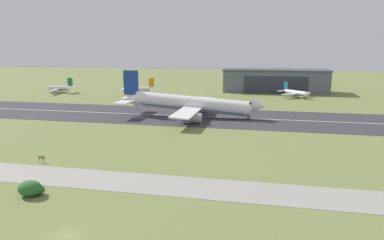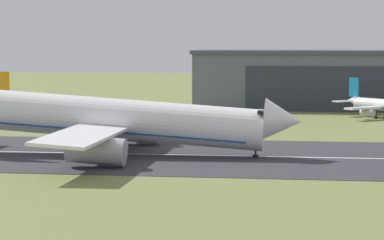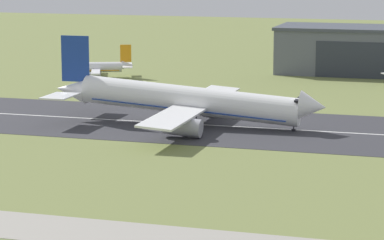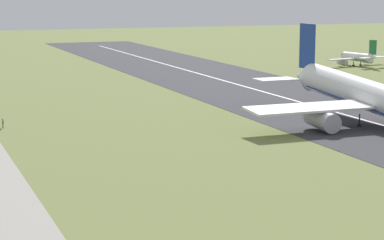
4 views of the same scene
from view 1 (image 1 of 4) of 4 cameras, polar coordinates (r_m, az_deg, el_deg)
name	(u,v)px [view 1 (image 1 of 4)]	position (r m, az deg, el deg)	size (l,w,h in m)	color
ground_plane	(164,149)	(101.70, -4.32, -4.40)	(718.31, 718.31, 0.00)	olive
runway_strip	(199,117)	(147.89, 1.12, 0.53)	(478.31, 40.43, 0.06)	#333338
runway_centreline	(199,116)	(147.89, 1.12, 0.54)	(430.48, 0.70, 0.01)	silver
taxiway_road	(127,182)	(78.47, -9.83, -9.26)	(358.74, 11.02, 0.05)	gray
hangar_building	(276,81)	(235.26, 12.63, 5.89)	(62.69, 23.50, 13.84)	slate
airplane_landing	(192,104)	(146.34, -0.07, 2.43)	(58.23, 52.62, 17.95)	white
airplane_parked_west	(296,93)	(210.05, 15.56, 4.01)	(18.49, 18.31, 8.20)	white
airplane_parked_centre	(138,90)	(219.55, -8.24, 4.61)	(20.93, 22.53, 9.33)	white
airplane_parked_east	(59,88)	(237.91, -19.56, 4.58)	(18.10, 23.77, 9.00)	white
shrub_clump	(31,189)	(76.41, -23.33, -9.59)	(4.78, 3.92, 2.92)	#2D662D
runway_sign	(41,158)	(96.09, -21.97, -5.38)	(1.47, 0.14, 1.63)	#4C4C51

